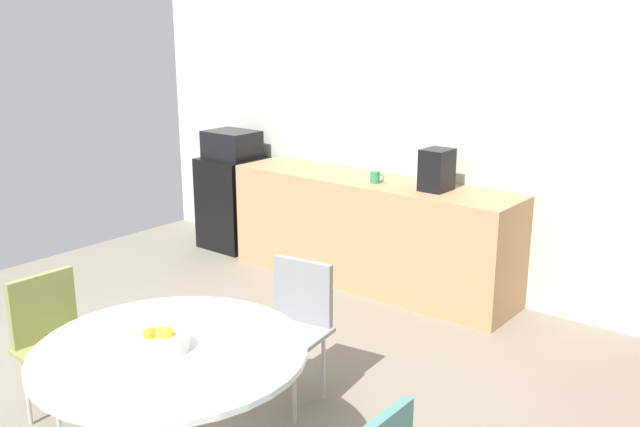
{
  "coord_description": "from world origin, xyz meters",
  "views": [
    {
      "loc": [
        2.97,
        -2.02,
        2.17
      ],
      "look_at": [
        0.19,
        1.43,
        0.95
      ],
      "focal_mm": 39.74,
      "sensor_mm": 36.0,
      "label": 1
    }
  ],
  "objects_px": {
    "microwave": "(232,144)",
    "mug_white": "(375,177)",
    "chair_gray": "(295,315)",
    "coffee_maker": "(437,170)",
    "fruit_bowl": "(162,340)",
    "round_table": "(172,372)",
    "chair_olive": "(54,331)",
    "mini_fridge": "(234,202)"
  },
  "relations": [
    {
      "from": "round_table",
      "to": "fruit_bowl",
      "type": "height_order",
      "value": "fruit_bowl"
    },
    {
      "from": "chair_gray",
      "to": "fruit_bowl",
      "type": "relative_size",
      "value": 3.43
    },
    {
      "from": "chair_olive",
      "to": "mug_white",
      "type": "relative_size",
      "value": 6.43
    },
    {
      "from": "round_table",
      "to": "microwave",
      "type": "bearing_deg",
      "value": 131.49
    },
    {
      "from": "mini_fridge",
      "to": "mug_white",
      "type": "bearing_deg",
      "value": -2.92
    },
    {
      "from": "mini_fridge",
      "to": "round_table",
      "type": "height_order",
      "value": "mini_fridge"
    },
    {
      "from": "mini_fridge",
      "to": "microwave",
      "type": "distance_m",
      "value": 0.57
    },
    {
      "from": "mini_fridge",
      "to": "coffee_maker",
      "type": "xyz_separation_m",
      "value": [
        2.23,
        0.0,
        0.62
      ]
    },
    {
      "from": "microwave",
      "to": "fruit_bowl",
      "type": "distance_m",
      "value": 3.82
    },
    {
      "from": "chair_olive",
      "to": "coffee_maker",
      "type": "relative_size",
      "value": 2.59
    },
    {
      "from": "round_table",
      "to": "coffee_maker",
      "type": "xyz_separation_m",
      "value": [
        -0.29,
        2.85,
        0.43
      ]
    },
    {
      "from": "microwave",
      "to": "mug_white",
      "type": "bearing_deg",
      "value": -2.92
    },
    {
      "from": "coffee_maker",
      "to": "chair_gray",
      "type": "bearing_deg",
      "value": -85.58
    },
    {
      "from": "microwave",
      "to": "round_table",
      "type": "height_order",
      "value": "microwave"
    },
    {
      "from": "mug_white",
      "to": "mini_fridge",
      "type": "bearing_deg",
      "value": 177.08
    },
    {
      "from": "round_table",
      "to": "chair_gray",
      "type": "bearing_deg",
      "value": 98.41
    },
    {
      "from": "mini_fridge",
      "to": "fruit_bowl",
      "type": "height_order",
      "value": "mini_fridge"
    },
    {
      "from": "mini_fridge",
      "to": "round_table",
      "type": "distance_m",
      "value": 3.81
    },
    {
      "from": "microwave",
      "to": "mug_white",
      "type": "relative_size",
      "value": 3.72
    },
    {
      "from": "microwave",
      "to": "round_table",
      "type": "xyz_separation_m",
      "value": [
        2.52,
        -2.85,
        -0.38
      ]
    },
    {
      "from": "mini_fridge",
      "to": "microwave",
      "type": "bearing_deg",
      "value": 0.0
    },
    {
      "from": "microwave",
      "to": "mug_white",
      "type": "height_order",
      "value": "microwave"
    },
    {
      "from": "mug_white",
      "to": "round_table",
      "type": "bearing_deg",
      "value": -73.94
    },
    {
      "from": "chair_gray",
      "to": "mug_white",
      "type": "bearing_deg",
      "value": 110.32
    },
    {
      "from": "mini_fridge",
      "to": "chair_olive",
      "type": "relative_size",
      "value": 1.06
    },
    {
      "from": "coffee_maker",
      "to": "microwave",
      "type": "bearing_deg",
      "value": 180.0
    },
    {
      "from": "chair_olive",
      "to": "coffee_maker",
      "type": "bearing_deg",
      "value": 75.27
    },
    {
      "from": "microwave",
      "to": "round_table",
      "type": "distance_m",
      "value": 3.82
    },
    {
      "from": "chair_gray",
      "to": "coffee_maker",
      "type": "relative_size",
      "value": 2.59
    },
    {
      "from": "microwave",
      "to": "chair_gray",
      "type": "bearing_deg",
      "value": -37.63
    },
    {
      "from": "mini_fridge",
      "to": "mug_white",
      "type": "xyz_separation_m",
      "value": [
        1.72,
        -0.09,
        0.51
      ]
    },
    {
      "from": "fruit_bowl",
      "to": "coffee_maker",
      "type": "bearing_deg",
      "value": 95.42
    },
    {
      "from": "chair_olive",
      "to": "chair_gray",
      "type": "distance_m",
      "value": 1.33
    },
    {
      "from": "chair_olive",
      "to": "coffee_maker",
      "type": "xyz_separation_m",
      "value": [
        0.74,
        2.82,
        0.54
      ]
    },
    {
      "from": "microwave",
      "to": "round_table",
      "type": "bearing_deg",
      "value": -48.51
    },
    {
      "from": "microwave",
      "to": "chair_gray",
      "type": "distance_m",
      "value": 3.03
    },
    {
      "from": "mini_fridge",
      "to": "chair_olive",
      "type": "bearing_deg",
      "value": -62.22
    },
    {
      "from": "mini_fridge",
      "to": "fruit_bowl",
      "type": "bearing_deg",
      "value": -49.0
    },
    {
      "from": "chair_olive",
      "to": "coffee_maker",
      "type": "distance_m",
      "value": 2.96
    },
    {
      "from": "chair_gray",
      "to": "mug_white",
      "type": "relative_size",
      "value": 6.43
    },
    {
      "from": "round_table",
      "to": "coffee_maker",
      "type": "height_order",
      "value": "coffee_maker"
    },
    {
      "from": "mini_fridge",
      "to": "coffee_maker",
      "type": "relative_size",
      "value": 2.76
    }
  ]
}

